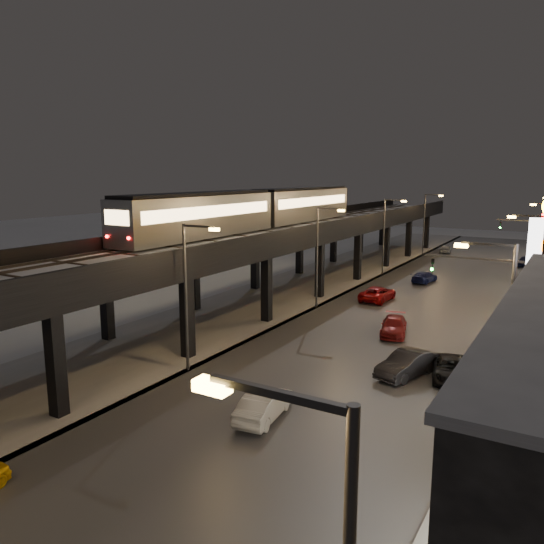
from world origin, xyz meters
The scene contains 23 objects.
road_surface centered at (7.50, 35.00, 0.03)m, with size 17.00×120.00×0.06m, color #46474D.
under_viaduct_pavement centered at (-6.00, 35.00, 0.03)m, with size 11.00×120.00×0.06m, color #9FA1A8.
elevated_viaduct centered at (-6.00, 31.84, 5.62)m, with size 9.00×100.00×6.30m.
viaduct_trackbed centered at (-6.01, 31.97, 6.39)m, with size 8.40×100.00×0.32m.
viaduct_parapet_streetside centered at (-1.65, 32.00, 6.85)m, with size 0.30×100.00×1.10m, color black.
viaduct_parapet_far centered at (-10.35, 32.00, 6.85)m, with size 0.30×100.00×1.10m, color black.
streetlight_left_1 centered at (-0.43, 13.00, 5.24)m, with size 2.57×0.28×9.00m.
streetlight_right_1 centered at (16.73, 13.00, 5.24)m, with size 2.56×0.28×9.00m.
streetlight_left_2 centered at (-0.43, 31.00, 5.24)m, with size 2.57×0.28×9.00m.
streetlight_right_2 centered at (16.73, 31.00, 5.24)m, with size 2.56×0.28×9.00m.
streetlight_left_3 centered at (-0.43, 49.00, 5.24)m, with size 2.57×0.28×9.00m.
streetlight_left_4 centered at (-0.43, 67.00, 5.24)m, with size 2.57×0.28×9.00m.
traffic_light_rig_a centered at (15.84, 22.00, 4.50)m, with size 6.10×0.34×7.00m.
traffic_light_rig_b centered at (15.84, 52.00, 4.50)m, with size 6.10×0.34×7.00m.
subway_train centered at (-8.50, 33.96, 8.47)m, with size 3.11×37.56×3.72m.
car_near_white centered at (6.67, 9.83, 0.70)m, with size 1.48×4.25×1.40m, color silver.
car_mid_silver centered at (3.20, 36.20, 0.68)m, with size 2.27×4.92×1.37m, color #8F080A.
car_mid_dark centered at (4.76, 47.02, 0.61)m, with size 1.72×4.23×1.23m, color #101645.
car_far_white centered at (1.68, 71.19, 0.64)m, with size 1.52×3.78×1.29m, color gray.
car_onc_silver centered at (11.07, 18.81, 0.74)m, with size 1.58×4.52×1.49m, color black.
car_onc_dark centered at (13.45, 19.54, 0.63)m, with size 2.10×4.55×1.27m, color black.
car_onc_white centered at (7.83, 26.52, 0.64)m, with size 1.79×4.41×1.28m, color maroon.
car_onc_red centered at (13.39, 63.84, 0.69)m, with size 1.63×4.06×1.38m, color black.
Camera 1 is at (19.26, -10.87, 11.84)m, focal length 35.00 mm.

